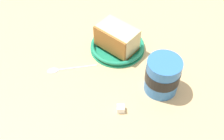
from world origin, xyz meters
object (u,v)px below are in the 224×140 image
cake_slice (117,38)px  tea_mug (162,75)px  teaspoon (61,69)px  sugar_cube (121,109)px  small_plate (117,46)px

cake_slice → tea_mug: (10.91, 13.06, 0.75)cm
cake_slice → teaspoon: size_ratio=1.00×
tea_mug → teaspoon: bearing=-90.9°
teaspoon → sugar_cube: sugar_cube is taller
small_plate → sugar_cube: small_plate is taller
small_plate → cake_slice: 3.20cm
small_plate → sugar_cube: size_ratio=8.93×
teaspoon → small_plate: bearing=130.7°
small_plate → tea_mug: 17.53cm
small_plate → sugar_cube: (19.71, 4.85, -0.05)cm
teaspoon → sugar_cube: (8.97, 17.35, 0.48)cm
small_plate → cake_slice: cake_slice is taller
teaspoon → sugar_cube: bearing=62.7°
cake_slice → sugar_cube: size_ratio=7.47×
small_plate → tea_mug: bearing=49.2°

